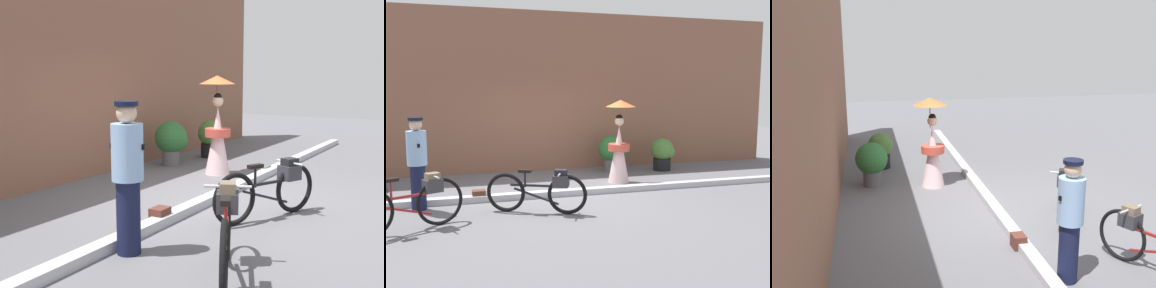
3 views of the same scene
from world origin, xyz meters
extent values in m
plane|color=slate|center=(0.00, 0.00, 0.00)|extent=(30.00, 30.00, 0.00)
cube|color=brown|center=(0.00, 3.01, 2.06)|extent=(14.00, 0.40, 4.11)
cube|color=#B2B2B7|center=(0.00, 0.00, 0.06)|extent=(14.00, 0.20, 0.12)
torus|color=black|center=(-2.20, -1.25, 0.38)|extent=(0.71, 0.37, 0.76)
torus|color=black|center=(-3.18, -1.70, 0.38)|extent=(0.71, 0.37, 0.76)
cube|color=maroon|center=(-2.69, -1.48, 0.54)|extent=(0.84, 0.41, 0.04)
cube|color=maroon|center=(-2.69, -1.48, 0.33)|extent=(0.73, 0.36, 0.28)
cylinder|color=maroon|center=(-2.87, -1.56, 0.67)|extent=(0.03, 0.03, 0.32)
cube|color=black|center=(-2.87, -1.56, 0.82)|extent=(0.24, 0.17, 0.05)
cylinder|color=silver|center=(-2.30, -1.29, 0.81)|extent=(0.23, 0.45, 0.03)
cube|color=#333338|center=(-2.30, -1.29, 0.65)|extent=(0.33, 0.31, 0.20)
cube|color=#72604C|center=(-2.30, -1.29, 0.78)|extent=(0.25, 0.23, 0.14)
torus|color=black|center=(-0.13, -1.26, 0.34)|extent=(0.65, 0.35, 0.69)
torus|color=black|center=(-1.12, -0.81, 0.34)|extent=(0.65, 0.35, 0.69)
cube|color=black|center=(-0.62, -1.04, 0.48)|extent=(0.85, 0.41, 0.04)
cube|color=black|center=(-0.62, -1.04, 0.30)|extent=(0.74, 0.36, 0.29)
cylinder|color=black|center=(-0.80, -0.95, 0.59)|extent=(0.03, 0.03, 0.28)
cube|color=black|center=(-0.80, -0.95, 0.73)|extent=(0.24, 0.17, 0.05)
cylinder|color=silver|center=(-0.23, -1.22, 0.72)|extent=(0.23, 0.45, 0.03)
cube|color=#333338|center=(-0.23, -1.22, 0.58)|extent=(0.33, 0.31, 0.20)
cube|color=black|center=(-0.23, -1.22, 0.71)|extent=(0.25, 0.23, 0.14)
cylinder|color=#141938|center=(-2.59, -0.26, 0.40)|extent=(0.26, 0.26, 0.81)
cylinder|color=#8CB2E0|center=(-2.59, -0.26, 1.11)|extent=(0.34, 0.34, 0.61)
sphere|color=#D8B293|center=(-2.59, -0.26, 1.52)|extent=(0.22, 0.22, 0.22)
cylinder|color=black|center=(-2.59, -0.26, 1.62)|extent=(0.25, 0.25, 0.05)
cube|color=black|center=(-2.59, -0.26, 1.17)|extent=(0.14, 0.38, 0.06)
cone|color=silver|center=(1.68, 0.89, 0.65)|extent=(0.48, 0.48, 1.30)
cylinder|color=#D14C3D|center=(1.68, 0.89, 0.81)|extent=(0.49, 0.49, 0.16)
sphere|color=beige|center=(1.68, 0.89, 1.41)|extent=(0.21, 0.21, 0.21)
sphere|color=black|center=(1.68, 0.89, 1.48)|extent=(0.16, 0.16, 0.16)
cylinder|color=olive|center=(1.72, 0.93, 1.54)|extent=(0.02, 0.02, 0.55)
cone|color=orange|center=(1.72, 0.93, 1.81)|extent=(0.69, 0.69, 0.16)
cylinder|color=#59595B|center=(1.98, 2.16, 0.16)|extent=(0.38, 0.38, 0.32)
sphere|color=#2D6B33|center=(1.98, 2.16, 0.60)|extent=(0.68, 0.68, 0.68)
sphere|color=#2D6B33|center=(2.15, 2.06, 0.51)|extent=(0.37, 0.37, 0.37)
cylinder|color=black|center=(3.32, 1.93, 0.16)|extent=(0.45, 0.45, 0.32)
sphere|color=#4C7A38|center=(3.32, 1.93, 0.56)|extent=(0.59, 0.59, 0.59)
sphere|color=#4C7A38|center=(3.47, 1.84, 0.48)|extent=(0.33, 0.33, 0.33)
cube|color=#592D23|center=(-1.53, 0.06, 0.11)|extent=(0.25, 0.19, 0.21)
cube|color=#47241C|center=(-1.53, 0.00, 0.16)|extent=(0.21, 0.07, 0.08)
camera|label=1|loc=(-6.63, -3.43, 1.93)|focal=45.99mm
camera|label=2|loc=(-1.98, -8.20, 2.14)|focal=40.26mm
camera|label=3|loc=(-7.71, 2.21, 3.15)|focal=43.45mm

